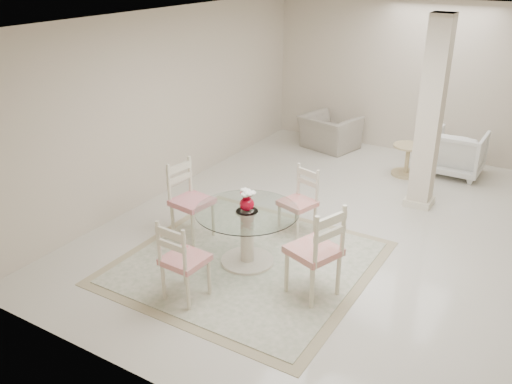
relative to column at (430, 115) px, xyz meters
The scene contains 13 objects.
ground 1.94m from the column, 111.04° to the right, with size 7.00×7.00×0.00m, color beige.
room_shell 1.48m from the column, 111.04° to the right, with size 6.02×7.02×2.71m.
column is the anchor object (origin of this frame).
area_rug 3.28m from the column, 115.51° to the right, with size 2.80×2.80×0.02m.
dining_table 3.16m from the column, 115.51° to the right, with size 1.20×1.20×0.69m.
red_vase 3.04m from the column, 115.44° to the right, with size 0.20×0.19×0.26m.
dining_chair_east 3.01m from the column, 95.58° to the right, with size 0.61×0.61×1.19m.
dining_chair_north 2.19m from the column, 122.65° to the right, with size 0.50×0.50×1.00m.
dining_chair_west 3.49m from the column, 132.39° to the right, with size 0.51×0.51×1.12m.
dining_chair_south 4.06m from the column, 111.67° to the right, with size 0.44×0.44×1.05m.
recliner_taupe 2.89m from the column, 143.48° to the left, with size 0.96×0.84×0.63m, color #9F9783.
armchair_white 1.80m from the column, 83.09° to the left, with size 0.79×0.82×0.74m, color white.
side_table 1.61m from the column, 116.26° to the left, with size 0.50×0.50×0.52m.
Camera 1 is at (2.18, -6.12, 3.40)m, focal length 38.00 mm.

